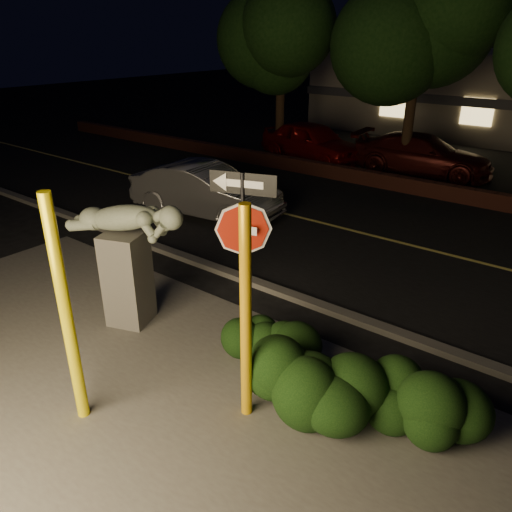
{
  "coord_description": "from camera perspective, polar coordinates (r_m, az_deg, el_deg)",
  "views": [
    {
      "loc": [
        4.39,
        -4.51,
        4.94
      ],
      "look_at": [
        -0.15,
        1.31,
        1.6
      ],
      "focal_mm": 35.0,
      "sensor_mm": 36.0,
      "label": 1
    }
  ],
  "objects": [
    {
      "name": "ground",
      "position": [
        15.95,
        20.11,
        4.78
      ],
      "size": [
        90.0,
        90.0,
        0.0
      ],
      "primitive_type": "plane",
      "color": "black",
      "rests_on": "ground"
    },
    {
      "name": "patio",
      "position": [
        7.48,
        -10.5,
        -17.42
      ],
      "size": [
        14.0,
        6.0,
        0.02
      ],
      "primitive_type": "cube",
      "color": "#4C4944",
      "rests_on": "ground"
    },
    {
      "name": "road",
      "position": [
        13.27,
        15.83,
        1.54
      ],
      "size": [
        80.0,
        8.0,
        0.01
      ],
      "primitive_type": "cube",
      "color": "black",
      "rests_on": "ground"
    },
    {
      "name": "lane_marking",
      "position": [
        13.27,
        15.83,
        1.59
      ],
      "size": [
        80.0,
        0.12,
        0.0
      ],
      "primitive_type": "cube",
      "color": "#D1BF53",
      "rests_on": "road"
    },
    {
      "name": "curb",
      "position": [
        9.9,
        6.39,
        -5.36
      ],
      "size": [
        80.0,
        0.25,
        0.12
      ],
      "primitive_type": "cube",
      "color": "#4C4944",
      "rests_on": "ground"
    },
    {
      "name": "brick_wall",
      "position": [
        17.07,
        21.68,
        6.66
      ],
      "size": [
        40.0,
        0.35,
        0.5
      ],
      "primitive_type": "cube",
      "color": "#4D2218",
      "rests_on": "ground"
    },
    {
      "name": "parking_lot",
      "position": [
        22.5,
        26.09,
        9.23
      ],
      "size": [
        40.0,
        12.0,
        0.01
      ],
      "primitive_type": "cube",
      "color": "black",
      "rests_on": "ground"
    },
    {
      "name": "tree_far_a",
      "position": [
        21.46,
        2.96,
        25.38
      ],
      "size": [
        4.6,
        4.6,
        7.43
      ],
      "color": "black",
      "rests_on": "ground"
    },
    {
      "name": "yellow_pole_left",
      "position": [
        6.85,
        -20.87,
        -6.31
      ],
      "size": [
        0.16,
        0.16,
        3.27
      ],
      "primitive_type": "cylinder",
      "color": "yellow",
      "rests_on": "ground"
    },
    {
      "name": "yellow_pole_right",
      "position": [
        6.49,
        -1.16,
        -7.13
      ],
      "size": [
        0.16,
        0.16,
        3.11
      ],
      "primitive_type": "cylinder",
      "color": "#EDAC10",
      "rests_on": "ground"
    },
    {
      "name": "signpost",
      "position": [
        7.58,
        -1.49,
        3.02
      ],
      "size": [
        0.99,
        0.36,
        3.07
      ],
      "rotation": [
        0.0,
        0.0,
        0.33
      ],
      "color": "black",
      "rests_on": "ground"
    },
    {
      "name": "sculpture",
      "position": [
        8.99,
        -14.6,
        0.66
      ],
      "size": [
        2.17,
        1.27,
        2.35
      ],
      "rotation": [
        0.0,
        0.0,
        0.36
      ],
      "color": "#4C4944",
      "rests_on": "ground"
    },
    {
      "name": "hedge_center",
      "position": [
        8.2,
        1.95,
        -8.53
      ],
      "size": [
        2.09,
        1.48,
        0.99
      ],
      "primitive_type": "ellipsoid",
      "rotation": [
        0.0,
        0.0,
        0.35
      ],
      "color": "black",
      "rests_on": "ground"
    },
    {
      "name": "hedge_right",
      "position": [
        7.17,
        6.46,
        -12.93
      ],
      "size": [
        1.99,
        1.23,
        1.23
      ],
      "primitive_type": "ellipsoid",
      "rotation": [
        0.0,
        0.0,
        -0.12
      ],
      "color": "black",
      "rests_on": "ground"
    },
    {
      "name": "hedge_far_right",
      "position": [
        7.12,
        18.42,
        -15.73
      ],
      "size": [
        1.46,
        0.92,
        1.0
      ],
      "primitive_type": "ellipsoid",
      "rotation": [
        0.0,
        0.0,
        -0.01
      ],
      "color": "black",
      "rests_on": "ground"
    },
    {
      "name": "silver_sedan",
      "position": [
        14.57,
        -5.78,
        7.47
      ],
      "size": [
        4.68,
        2.17,
        1.48
      ],
      "primitive_type": "imported",
      "rotation": [
        0.0,
        0.0,
        1.71
      ],
      "color": "#9F9FA4",
      "rests_on": "ground"
    },
    {
      "name": "parked_car_red",
      "position": [
        21.06,
        6.44,
        12.85
      ],
      "size": [
        4.97,
        2.8,
        1.59
      ],
      "primitive_type": "imported",
      "rotation": [
        0.0,
        0.0,
        1.36
      ],
      "color": "maroon",
      "rests_on": "ground"
    },
    {
      "name": "parked_car_darkred",
      "position": [
        19.89,
        18.43,
        10.92
      ],
      "size": [
        5.26,
        2.59,
        1.47
      ],
      "primitive_type": "imported",
      "rotation": [
        0.0,
        0.0,
        1.68
      ],
      "color": "#3B0D0B",
      "rests_on": "ground"
    }
  ]
}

